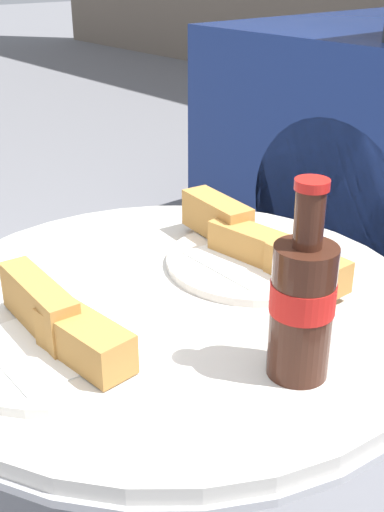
{
  "coord_description": "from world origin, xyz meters",
  "views": [
    {
      "loc": [
        0.59,
        -0.46,
        1.16
      ],
      "look_at": [
        0.0,
        0.03,
        0.79
      ],
      "focal_mm": 45.0,
      "sensor_mm": 36.0,
      "label": 1
    }
  ],
  "objects_px": {
    "lunch_plate_near": "(253,249)",
    "cola_bottle_left": "(303,302)",
    "lunch_plate_far": "(59,334)",
    "bistro_table": "(174,401)"
  },
  "relations": [
    {
      "from": "lunch_plate_near",
      "to": "cola_bottle_left",
      "type": "bearing_deg",
      "value": -33.99
    },
    {
      "from": "cola_bottle_left",
      "to": "lunch_plate_far",
      "type": "relative_size",
      "value": 0.9
    },
    {
      "from": "cola_bottle_left",
      "to": "lunch_plate_near",
      "type": "bearing_deg",
      "value": 146.01
    },
    {
      "from": "lunch_plate_near",
      "to": "lunch_plate_far",
      "type": "distance_m",
      "value": 0.33
    },
    {
      "from": "lunch_plate_near",
      "to": "lunch_plate_far",
      "type": "xyz_separation_m",
      "value": [
        0.02,
        -0.33,
        -0.0
      ]
    },
    {
      "from": "bistro_table",
      "to": "lunch_plate_far",
      "type": "distance_m",
      "value": 0.26
    },
    {
      "from": "cola_bottle_left",
      "to": "lunch_plate_far",
      "type": "xyz_separation_m",
      "value": [
        -0.2,
        -0.18,
        -0.07
      ]
    },
    {
      "from": "bistro_table",
      "to": "lunch_plate_near",
      "type": "relative_size",
      "value": 2.27
    },
    {
      "from": "cola_bottle_left",
      "to": "lunch_plate_near",
      "type": "height_order",
      "value": "cola_bottle_left"
    },
    {
      "from": "bistro_table",
      "to": "lunch_plate_near",
      "type": "distance_m",
      "value": 0.25
    }
  ]
}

